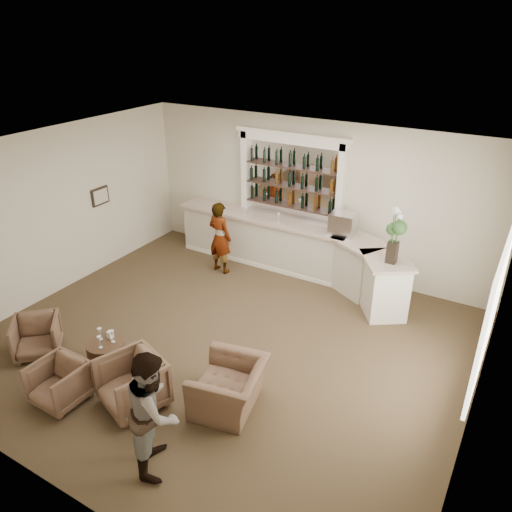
% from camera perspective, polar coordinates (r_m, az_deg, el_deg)
% --- Properties ---
extents(ground, '(8.00, 8.00, 0.00)m').
position_cam_1_polar(ground, '(8.88, -3.65, -9.89)').
color(ground, '#4D3B26').
rests_on(ground, ground).
extents(room_shell, '(8.04, 7.02, 3.32)m').
position_cam_1_polar(room_shell, '(8.23, -0.39, 5.64)').
color(room_shell, beige).
rests_on(room_shell, ground).
extents(bar_counter, '(5.72, 1.80, 1.14)m').
position_cam_1_polar(bar_counter, '(10.91, 4.33, 0.82)').
color(bar_counter, '#EEE5CF').
rests_on(bar_counter, ground).
extents(back_bar_alcove, '(2.64, 0.25, 3.00)m').
position_cam_1_polar(back_bar_alcove, '(10.87, 3.97, 8.99)').
color(back_bar_alcove, white).
rests_on(back_bar_alcove, ground).
extents(cocktail_table, '(0.61, 0.61, 0.50)m').
position_cam_1_polar(cocktail_table, '(8.52, -16.65, -10.82)').
color(cocktail_table, '#503622').
rests_on(cocktail_table, ground).
extents(sommelier, '(0.64, 0.47, 1.62)m').
position_cam_1_polar(sommelier, '(10.88, -4.14, 2.11)').
color(sommelier, gray).
rests_on(sommelier, ground).
extents(guest, '(0.98, 1.03, 1.69)m').
position_cam_1_polar(guest, '(6.48, -11.57, -16.90)').
color(guest, gray).
rests_on(guest, ground).
extents(armchair_left, '(1.02, 1.02, 0.66)m').
position_cam_1_polar(armchair_left, '(9.21, -23.78, -8.44)').
color(armchair_left, brown).
rests_on(armchair_left, ground).
extents(armchair_center, '(0.72, 0.74, 0.66)m').
position_cam_1_polar(armchair_center, '(8.06, -21.58, -13.34)').
color(armchair_center, brown).
rests_on(armchair_center, ground).
extents(armchair_right, '(1.08, 1.10, 0.78)m').
position_cam_1_polar(armchair_right, '(7.64, -13.96, -13.94)').
color(armchair_right, brown).
rests_on(armchair_right, ground).
extents(armchair_far, '(1.14, 1.25, 0.70)m').
position_cam_1_polar(armchair_far, '(7.44, -3.12, -14.72)').
color(armchair_far, brown).
rests_on(armchair_far, ground).
extents(espresso_machine, '(0.52, 0.45, 0.44)m').
position_cam_1_polar(espresso_machine, '(10.28, 9.90, 3.66)').
color(espresso_machine, silver).
rests_on(espresso_machine, bar_counter).
extents(flower_vase, '(0.28, 0.28, 1.07)m').
position_cam_1_polar(flower_vase, '(9.12, 15.59, 2.69)').
color(flower_vase, black).
rests_on(flower_vase, bar_counter).
extents(wine_glass_bar_left, '(0.07, 0.07, 0.21)m').
position_cam_1_polar(wine_glass_bar_left, '(11.16, -1.28, 5.23)').
color(wine_glass_bar_left, white).
rests_on(wine_glass_bar_left, bar_counter).
extents(wine_glass_bar_right, '(0.07, 0.07, 0.21)m').
position_cam_1_polar(wine_glass_bar_right, '(10.76, 2.60, 4.40)').
color(wine_glass_bar_right, white).
rests_on(wine_glass_bar_right, bar_counter).
extents(wine_glass_tbl_a, '(0.07, 0.07, 0.21)m').
position_cam_1_polar(wine_glass_tbl_a, '(8.41, -17.39, -8.49)').
color(wine_glass_tbl_a, white).
rests_on(wine_glass_tbl_a, cocktail_table).
extents(wine_glass_tbl_b, '(0.07, 0.07, 0.21)m').
position_cam_1_polar(wine_glass_tbl_b, '(8.30, -16.08, -8.82)').
color(wine_glass_tbl_b, white).
rests_on(wine_glass_tbl_b, cocktail_table).
extents(wine_glass_tbl_c, '(0.07, 0.07, 0.21)m').
position_cam_1_polar(wine_glass_tbl_c, '(8.22, -17.42, -9.36)').
color(wine_glass_tbl_c, white).
rests_on(wine_glass_tbl_c, cocktail_table).
extents(napkin_holder, '(0.08, 0.08, 0.12)m').
position_cam_1_polar(napkin_holder, '(8.43, -16.33, -8.62)').
color(napkin_holder, white).
rests_on(napkin_holder, cocktail_table).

